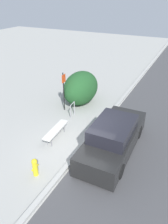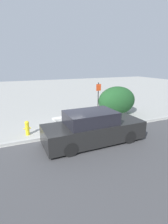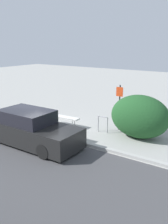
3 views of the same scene
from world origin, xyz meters
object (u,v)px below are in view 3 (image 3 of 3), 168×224
at_px(parked_car_near, 30,129).
at_px(fire_hydrant, 24,114).
at_px(bench, 63,117).
at_px(bike_rack, 103,123).
at_px(sign_post, 119,103).

bearing_deg(parked_car_near, fire_hydrant, 141.65).
bearing_deg(fire_hydrant, parked_car_near, -37.72).
relative_size(bench, bike_rack, 2.24).
bearing_deg(parked_car_near, bench, 96.92).
bearing_deg(sign_post, fire_hydrant, -160.64).
distance_m(bike_rack, parked_car_near, 3.60).
relative_size(fire_hydrant, parked_car_near, 0.16).
xyz_separation_m(bench, fire_hydrant, (-2.37, -0.61, -0.07)).
bearing_deg(sign_post, bike_rack, -119.72).
relative_size(sign_post, parked_car_near, 0.49).
bearing_deg(sign_post, parked_car_near, -120.76).
height_order(bench, fire_hydrant, fire_hydrant).
height_order(bench, sign_post, sign_post).
bearing_deg(bench, fire_hydrant, -169.70).
height_order(fire_hydrant, parked_car_near, parked_car_near).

